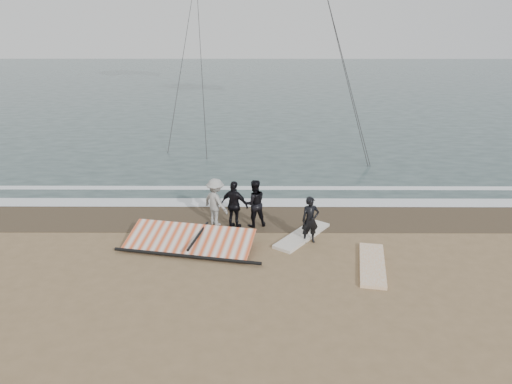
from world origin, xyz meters
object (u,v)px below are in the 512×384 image
board_cream (302,235)px  board_white (372,265)px  sail_rig (188,241)px  man_main (310,220)px

board_cream → board_white: bearing=-9.4°
sail_rig → man_main: bearing=4.5°
man_main → sail_rig: bearing=173.1°
man_main → sail_rig: (-4.10, -0.32, -0.62)m
board_white → board_cream: bearing=144.9°
man_main → board_white: size_ratio=0.60×
man_main → board_white: 2.57m
man_main → board_white: man_main is taller
board_cream → man_main: bearing=-24.0°
board_cream → sail_rig: 3.95m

